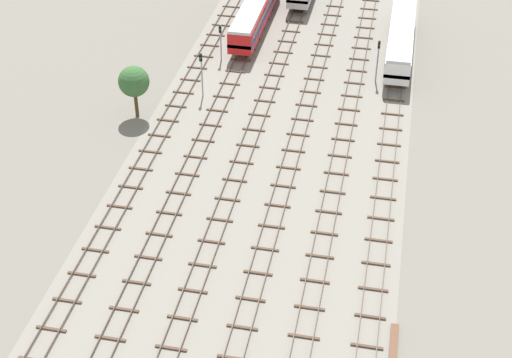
% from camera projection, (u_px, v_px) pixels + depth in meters
% --- Properties ---
extents(ground_plane, '(480.00, 480.00, 0.00)m').
position_uv_depth(ground_plane, '(295.00, 76.00, 88.18)').
color(ground_plane, slate).
extents(ballast_bed, '(27.31, 176.00, 0.01)m').
position_uv_depth(ballast_bed, '(295.00, 76.00, 88.18)').
color(ballast_bed, gray).
rests_on(ballast_bed, ground).
extents(track_far_left, '(2.40, 126.00, 0.29)m').
position_uv_depth(track_far_left, '(200.00, 61.00, 90.75)').
color(track_far_left, '#47382D').
rests_on(track_far_left, ground).
extents(track_left, '(2.40, 126.00, 0.29)m').
position_uv_depth(track_left, '(238.00, 65.00, 90.00)').
color(track_left, '#47382D').
rests_on(track_left, ground).
extents(track_centre_left, '(2.40, 126.00, 0.29)m').
position_uv_depth(track_centre_left, '(277.00, 69.00, 89.26)').
color(track_centre_left, '#47382D').
rests_on(track_centre_left, ground).
extents(track_centre, '(2.40, 126.00, 0.29)m').
position_uv_depth(track_centre, '(316.00, 73.00, 88.51)').
color(track_centre, '#47382D').
rests_on(track_centre, ground).
extents(track_centre_right, '(2.40, 126.00, 0.29)m').
position_uv_depth(track_centre_right, '(356.00, 76.00, 87.77)').
color(track_centre_right, '#47382D').
rests_on(track_centre_right, ground).
extents(track_right, '(2.40, 126.00, 0.29)m').
position_uv_depth(track_right, '(396.00, 80.00, 87.02)').
color(track_right, '#47382D').
rests_on(track_right, ground).
extents(diesel_railcar_right_nearest, '(2.96, 20.50, 3.80)m').
position_uv_depth(diesel_railcar_right_nearest, '(401.00, 35.00, 91.04)').
color(diesel_railcar_right_nearest, white).
rests_on(diesel_railcar_right_nearest, ground).
extents(diesel_railcar_left_near, '(2.96, 20.50, 3.80)m').
position_uv_depth(diesel_railcar_left_near, '(256.00, 10.00, 96.90)').
color(diesel_railcar_left_near, red).
rests_on(diesel_railcar_left_near, ground).
extents(signal_post_nearest, '(0.28, 0.47, 4.63)m').
position_uv_depth(signal_post_nearest, '(221.00, 38.00, 89.48)').
color(signal_post_nearest, gray).
rests_on(signal_post_nearest, ground).
extents(signal_post_near, '(0.28, 0.47, 5.37)m').
position_uv_depth(signal_post_near, '(201.00, 69.00, 82.31)').
color(signal_post_near, gray).
rests_on(signal_post_near, ground).
extents(signal_post_mid, '(0.28, 0.47, 5.19)m').
position_uv_depth(signal_post_mid, '(378.00, 56.00, 85.13)').
color(signal_post_mid, gray).
rests_on(signal_post_mid, ground).
extents(lineside_tree_0, '(3.27, 3.27, 5.88)m').
position_uv_depth(lineside_tree_0, '(134.00, 82.00, 78.45)').
color(lineside_tree_0, '#4C331E').
rests_on(lineside_tree_0, ground).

